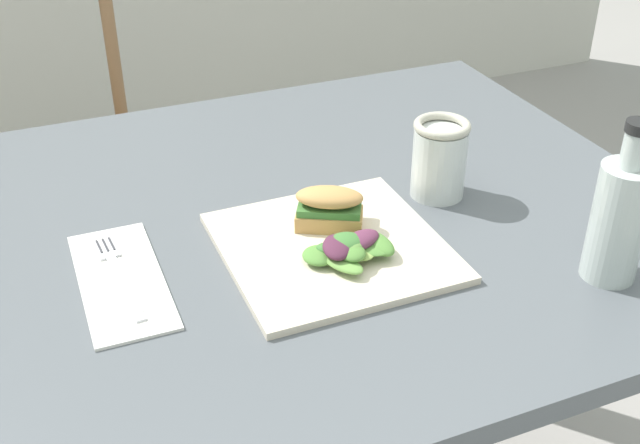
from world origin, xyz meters
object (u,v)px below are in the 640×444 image
(plate_lunch, at_px, (332,247))
(sandwich_half_front, at_px, (329,207))
(dining_table, at_px, (244,303))
(chair_wooden_far, at_px, (56,157))
(fork_on_napkin, at_px, (117,270))
(mason_jar_iced_tea, at_px, (439,162))
(bottle_cold_brew, at_px, (618,225))

(plate_lunch, height_order, sandwich_half_front, sandwich_half_front)
(dining_table, xyz_separation_m, plate_lunch, (0.09, -0.10, 0.13))
(dining_table, relative_size, sandwich_half_front, 12.01)
(dining_table, xyz_separation_m, chair_wooden_far, (-0.18, 0.92, -0.16))
(fork_on_napkin, distance_m, mason_jar_iced_tea, 0.46)
(dining_table, height_order, bottle_cold_brew, bottle_cold_brew)
(plate_lunch, xyz_separation_m, fork_on_napkin, (-0.26, 0.05, 0.00))
(mason_jar_iced_tea, bearing_deg, bottle_cold_brew, -70.08)
(plate_lunch, relative_size, fork_on_napkin, 1.47)
(bottle_cold_brew, distance_m, mason_jar_iced_tea, 0.27)
(plate_lunch, height_order, bottle_cold_brew, bottle_cold_brew)
(plate_lunch, bearing_deg, fork_on_napkin, 168.51)
(fork_on_napkin, xyz_separation_m, bottle_cold_brew, (0.55, -0.23, 0.07))
(sandwich_half_front, distance_m, fork_on_napkin, 0.28)
(dining_table, distance_m, sandwich_half_front, 0.21)
(plate_lunch, bearing_deg, mason_jar_iced_tea, 21.23)
(chair_wooden_far, xyz_separation_m, sandwich_half_front, (0.29, -0.98, 0.33))
(plate_lunch, height_order, mason_jar_iced_tea, mason_jar_iced_tea)
(chair_wooden_far, relative_size, mason_jar_iced_tea, 7.67)
(fork_on_napkin, xyz_separation_m, mason_jar_iced_tea, (0.46, 0.02, 0.05))
(chair_wooden_far, height_order, plate_lunch, chair_wooden_far)
(fork_on_napkin, bearing_deg, bottle_cold_brew, -22.78)
(bottle_cold_brew, bearing_deg, sandwich_half_front, 141.28)
(chair_wooden_far, xyz_separation_m, mason_jar_iced_tea, (0.47, -0.94, 0.34))
(chair_wooden_far, xyz_separation_m, plate_lunch, (0.27, -1.02, 0.30))
(fork_on_napkin, bearing_deg, plate_lunch, -11.49)
(sandwich_half_front, bearing_deg, mason_jar_iced_tea, 10.69)
(sandwich_half_front, bearing_deg, fork_on_napkin, 177.61)
(dining_table, height_order, chair_wooden_far, chair_wooden_far)
(fork_on_napkin, distance_m, bottle_cold_brew, 0.60)
(mason_jar_iced_tea, bearing_deg, sandwich_half_front, -169.31)
(mason_jar_iced_tea, bearing_deg, plate_lunch, -158.77)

